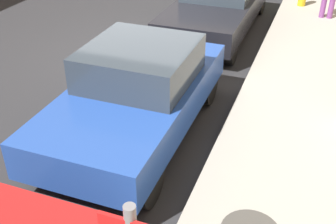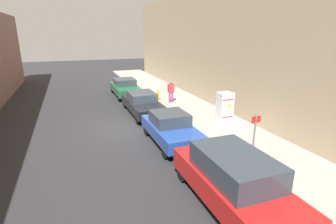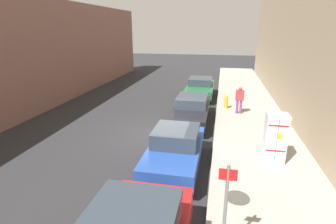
{
  "view_description": "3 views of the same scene",
  "coord_description": "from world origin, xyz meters",
  "px_view_note": "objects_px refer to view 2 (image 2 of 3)",
  "views": [
    {
      "loc": [
        -3.64,
        8.17,
        3.89
      ],
      "look_at": [
        -1.89,
        3.49,
        0.83
      ],
      "focal_mm": 45.0,
      "sensor_mm": 36.0,
      "label": 1
    },
    {
      "loc": [
        3.0,
        13.74,
        5.01
      ],
      "look_at": [
        -1.64,
        1.43,
        1.05
      ],
      "focal_mm": 28.0,
      "sensor_mm": 36.0,
      "label": 2
    },
    {
      "loc": [
        -2.65,
        11.39,
        4.88
      ],
      "look_at": [
        -0.49,
        0.85,
        1.41
      ],
      "focal_mm": 28.0,
      "sensor_mm": 36.0,
      "label": 3
    }
  ],
  "objects_px": {
    "street_sign_post": "(254,140)",
    "parked_hatchback_blue": "(171,128)",
    "parked_sedan_dark": "(143,103)",
    "discarded_refrigerator": "(225,109)",
    "parked_sedan_green": "(125,87)",
    "pedestrian_walking_far": "(171,90)",
    "fire_hydrant": "(158,95)",
    "parked_suv_red": "(234,180)"
  },
  "relations": [
    {
      "from": "street_sign_post",
      "to": "parked_hatchback_blue",
      "type": "distance_m",
      "value": 4.2
    },
    {
      "from": "parked_sedan_green",
      "to": "parked_suv_red",
      "type": "distance_m",
      "value": 15.53
    },
    {
      "from": "street_sign_post",
      "to": "parked_sedan_green",
      "type": "distance_m",
      "value": 14.31
    },
    {
      "from": "discarded_refrigerator",
      "to": "parked_hatchback_blue",
      "type": "distance_m",
      "value": 3.67
    },
    {
      "from": "discarded_refrigerator",
      "to": "fire_hydrant",
      "type": "relative_size",
      "value": 2.17
    },
    {
      "from": "discarded_refrigerator",
      "to": "street_sign_post",
      "type": "distance_m",
      "value": 5.09
    },
    {
      "from": "discarded_refrigerator",
      "to": "parked_sedan_green",
      "type": "bearing_deg",
      "value": -69.56
    },
    {
      "from": "parked_suv_red",
      "to": "fire_hydrant",
      "type": "bearing_deg",
      "value": -98.41
    },
    {
      "from": "discarded_refrigerator",
      "to": "parked_hatchback_blue",
      "type": "relative_size",
      "value": 0.46
    },
    {
      "from": "street_sign_post",
      "to": "pedestrian_walking_far",
      "type": "bearing_deg",
      "value": -94.77
    },
    {
      "from": "pedestrian_walking_far",
      "to": "parked_sedan_dark",
      "type": "distance_m",
      "value": 3.04
    },
    {
      "from": "parked_sedan_dark",
      "to": "parked_hatchback_blue",
      "type": "height_order",
      "value": "parked_hatchback_blue"
    },
    {
      "from": "discarded_refrigerator",
      "to": "fire_hydrant",
      "type": "distance_m",
      "value": 6.72
    },
    {
      "from": "pedestrian_walking_far",
      "to": "street_sign_post",
      "type": "bearing_deg",
      "value": -79.35
    },
    {
      "from": "fire_hydrant",
      "to": "parked_sedan_green",
      "type": "xyz_separation_m",
      "value": [
        1.86,
        -2.95,
        0.17
      ]
    },
    {
      "from": "parked_sedan_dark",
      "to": "street_sign_post",
      "type": "bearing_deg",
      "value": 100.99
    },
    {
      "from": "pedestrian_walking_far",
      "to": "parked_suv_red",
      "type": "relative_size",
      "value": 0.33
    },
    {
      "from": "street_sign_post",
      "to": "parked_hatchback_blue",
      "type": "bearing_deg",
      "value": -65.71
    },
    {
      "from": "fire_hydrant",
      "to": "parked_suv_red",
      "type": "relative_size",
      "value": 0.18
    },
    {
      "from": "discarded_refrigerator",
      "to": "parked_sedan_green",
      "type": "xyz_separation_m",
      "value": [
        3.52,
        -9.45,
        -0.32
      ]
    },
    {
      "from": "street_sign_post",
      "to": "pedestrian_walking_far",
      "type": "height_order",
      "value": "street_sign_post"
    },
    {
      "from": "pedestrian_walking_far",
      "to": "discarded_refrigerator",
      "type": "bearing_deg",
      "value": -65.0
    },
    {
      "from": "street_sign_post",
      "to": "parked_sedan_green",
      "type": "relative_size",
      "value": 0.5
    },
    {
      "from": "discarded_refrigerator",
      "to": "street_sign_post",
      "type": "height_order",
      "value": "street_sign_post"
    },
    {
      "from": "fire_hydrant",
      "to": "parked_hatchback_blue",
      "type": "bearing_deg",
      "value": 76.0
    },
    {
      "from": "street_sign_post",
      "to": "parked_sedan_dark",
      "type": "relative_size",
      "value": 0.46
    },
    {
      "from": "fire_hydrant",
      "to": "parked_hatchback_blue",
      "type": "relative_size",
      "value": 0.21
    },
    {
      "from": "fire_hydrant",
      "to": "parked_sedan_green",
      "type": "height_order",
      "value": "parked_sedan_green"
    },
    {
      "from": "discarded_refrigerator",
      "to": "parked_hatchback_blue",
      "type": "xyz_separation_m",
      "value": [
        3.52,
        0.97,
        -0.31
      ]
    },
    {
      "from": "street_sign_post",
      "to": "parked_hatchback_blue",
      "type": "relative_size",
      "value": 0.55
    },
    {
      "from": "pedestrian_walking_far",
      "to": "parked_hatchback_blue",
      "type": "xyz_separation_m",
      "value": [
        2.57,
        6.6,
        -0.29
      ]
    },
    {
      "from": "parked_sedan_green",
      "to": "parked_sedan_dark",
      "type": "height_order",
      "value": "parked_sedan_green"
    },
    {
      "from": "parked_sedan_dark",
      "to": "pedestrian_walking_far",
      "type": "bearing_deg",
      "value": -148.19
    },
    {
      "from": "street_sign_post",
      "to": "pedestrian_walking_far",
      "type": "distance_m",
      "value": 10.42
    },
    {
      "from": "discarded_refrigerator",
      "to": "street_sign_post",
      "type": "relative_size",
      "value": 0.83
    },
    {
      "from": "parked_sedan_green",
      "to": "pedestrian_walking_far",
      "type": "bearing_deg",
      "value": 123.96
    },
    {
      "from": "parked_sedan_green",
      "to": "parked_suv_red",
      "type": "relative_size",
      "value": 0.93
    },
    {
      "from": "parked_sedan_dark",
      "to": "parked_hatchback_blue",
      "type": "bearing_deg",
      "value": 90.0
    },
    {
      "from": "parked_sedan_dark",
      "to": "parked_hatchback_blue",
      "type": "xyz_separation_m",
      "value": [
        0.0,
        5.0,
        0.03
      ]
    },
    {
      "from": "fire_hydrant",
      "to": "parked_hatchback_blue",
      "type": "xyz_separation_m",
      "value": [
        1.86,
        7.47,
        0.18
      ]
    },
    {
      "from": "discarded_refrigerator",
      "to": "parked_sedan_dark",
      "type": "height_order",
      "value": "discarded_refrigerator"
    },
    {
      "from": "parked_sedan_dark",
      "to": "discarded_refrigerator",
      "type": "bearing_deg",
      "value": 131.12
    }
  ]
}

